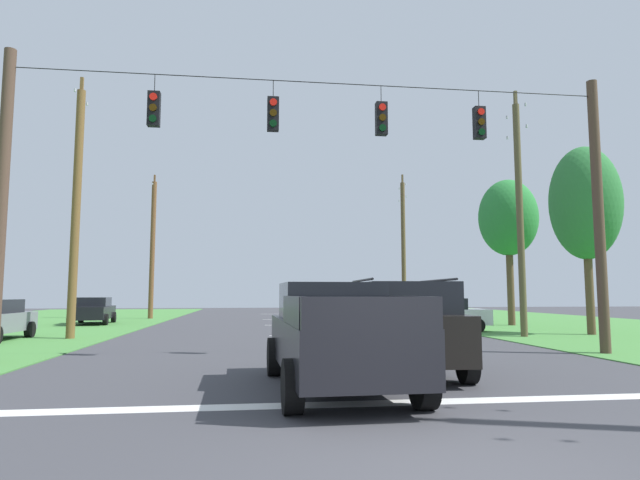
{
  "coord_description": "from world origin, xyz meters",
  "views": [
    {
      "loc": [
        -2.0,
        -5.28,
        1.74
      ],
      "look_at": [
        0.24,
        12.18,
        3.52
      ],
      "focal_mm": 29.81,
      "sensor_mm": 36.0,
      "label": 1
    }
  ],
  "objects_px": {
    "distant_car_crossing_white": "(440,314)",
    "utility_pole_mid_left": "(76,209)",
    "utility_pole_far_left": "(152,248)",
    "overhead_signal_span": "(322,191)",
    "tree_roadside_far_right": "(585,204)",
    "suv_black": "(399,324)",
    "pickup_truck": "(335,336)",
    "tree_roadside_right": "(508,219)",
    "utility_pole_far_right": "(403,246)",
    "distant_car_oncoming": "(93,310)",
    "utility_pole_mid_right": "(520,211)"
  },
  "relations": [
    {
      "from": "distant_car_crossing_white",
      "to": "utility_pole_far_left",
      "type": "xyz_separation_m",
      "value": [
        -15.46,
        14.21,
        4.09
      ]
    },
    {
      "from": "distant_car_crossing_white",
      "to": "tree_roadside_right",
      "type": "bearing_deg",
      "value": 34.92
    },
    {
      "from": "pickup_truck",
      "to": "utility_pole_mid_right",
      "type": "relative_size",
      "value": 0.54
    },
    {
      "from": "suv_black",
      "to": "distant_car_crossing_white",
      "type": "height_order",
      "value": "suv_black"
    },
    {
      "from": "utility_pole_far_left",
      "to": "utility_pole_mid_left",
      "type": "bearing_deg",
      "value": -89.98
    },
    {
      "from": "utility_pole_far_left",
      "to": "overhead_signal_span",
      "type": "bearing_deg",
      "value": -69.56
    },
    {
      "from": "distant_car_crossing_white",
      "to": "tree_roadside_far_right",
      "type": "height_order",
      "value": "tree_roadside_far_right"
    },
    {
      "from": "utility_pole_far_right",
      "to": "utility_pole_mid_right",
      "type": "bearing_deg",
      "value": -89.92
    },
    {
      "from": "utility_pole_mid_left",
      "to": "tree_roadside_far_right",
      "type": "height_order",
      "value": "utility_pole_mid_left"
    },
    {
      "from": "distant_car_oncoming",
      "to": "tree_roadside_far_right",
      "type": "distance_m",
      "value": 25.83
    },
    {
      "from": "overhead_signal_span",
      "to": "utility_pole_far_right",
      "type": "xyz_separation_m",
      "value": [
        8.9,
        22.57,
        0.59
      ]
    },
    {
      "from": "distant_car_crossing_white",
      "to": "distant_car_oncoming",
      "type": "distance_m",
      "value": 19.16
    },
    {
      "from": "suv_black",
      "to": "overhead_signal_span",
      "type": "bearing_deg",
      "value": 117.16
    },
    {
      "from": "utility_pole_mid_right",
      "to": "utility_pole_far_right",
      "type": "xyz_separation_m",
      "value": [
        -0.02,
        16.7,
        0.04
      ]
    },
    {
      "from": "distant_car_crossing_white",
      "to": "tree_roadside_far_right",
      "type": "bearing_deg",
      "value": -27.09
    },
    {
      "from": "overhead_signal_span",
      "to": "tree_roadside_right",
      "type": "distance_m",
      "value": 17.87
    },
    {
      "from": "utility_pole_mid_right",
      "to": "utility_pole_far_right",
      "type": "relative_size",
      "value": 0.98
    },
    {
      "from": "distant_car_crossing_white",
      "to": "utility_pole_far_left",
      "type": "relative_size",
      "value": 0.44
    },
    {
      "from": "pickup_truck",
      "to": "tree_roadside_right",
      "type": "bearing_deg",
      "value": 54.73
    },
    {
      "from": "pickup_truck",
      "to": "tree_roadside_far_right",
      "type": "height_order",
      "value": "tree_roadside_far_right"
    },
    {
      "from": "tree_roadside_right",
      "to": "tree_roadside_far_right",
      "type": "relative_size",
      "value": 1.0
    },
    {
      "from": "pickup_truck",
      "to": "suv_black",
      "type": "distance_m",
      "value": 2.52
    },
    {
      "from": "utility_pole_far_left",
      "to": "tree_roadside_right",
      "type": "height_order",
      "value": "utility_pole_far_left"
    },
    {
      "from": "pickup_truck",
      "to": "tree_roadside_far_right",
      "type": "relative_size",
      "value": 0.68
    },
    {
      "from": "overhead_signal_span",
      "to": "suv_black",
      "type": "height_order",
      "value": "overhead_signal_span"
    },
    {
      "from": "distant_car_crossing_white",
      "to": "utility_pole_far_right",
      "type": "relative_size",
      "value": 0.42
    },
    {
      "from": "distant_car_oncoming",
      "to": "utility_pole_mid_left",
      "type": "distance_m",
      "value": 11.03
    },
    {
      "from": "utility_pole_mid_right",
      "to": "overhead_signal_span",
      "type": "bearing_deg",
      "value": -146.67
    },
    {
      "from": "suv_black",
      "to": "distant_car_crossing_white",
      "type": "xyz_separation_m",
      "value": [
        5.31,
        12.0,
        -0.27
      ]
    },
    {
      "from": "distant_car_crossing_white",
      "to": "distant_car_oncoming",
      "type": "height_order",
      "value": "same"
    },
    {
      "from": "suv_black",
      "to": "utility_pole_mid_left",
      "type": "distance_m",
      "value": 14.74
    },
    {
      "from": "distant_car_oncoming",
      "to": "utility_pole_mid_right",
      "type": "height_order",
      "value": "utility_pole_mid_right"
    },
    {
      "from": "overhead_signal_span",
      "to": "tree_roadside_right",
      "type": "bearing_deg",
      "value": 47.25
    },
    {
      "from": "utility_pole_mid_left",
      "to": "tree_roadside_right",
      "type": "xyz_separation_m",
      "value": [
        20.86,
        5.85,
        0.82
      ]
    },
    {
      "from": "distant_car_crossing_white",
      "to": "utility_pole_mid_left",
      "type": "bearing_deg",
      "value": -172.36
    },
    {
      "from": "overhead_signal_span",
      "to": "utility_pole_mid_left",
      "type": "xyz_separation_m",
      "value": [
        -8.76,
        7.24,
        0.49
      ]
    },
    {
      "from": "utility_pole_far_right",
      "to": "tree_roadside_far_right",
      "type": "xyz_separation_m",
      "value": [
        3.34,
        -16.1,
        0.43
      ]
    },
    {
      "from": "overhead_signal_span",
      "to": "tree_roadside_far_right",
      "type": "height_order",
      "value": "overhead_signal_span"
    },
    {
      "from": "utility_pole_far_right",
      "to": "utility_pole_far_left",
      "type": "bearing_deg",
      "value": 176.91
    },
    {
      "from": "suv_black",
      "to": "tree_roadside_far_right",
      "type": "relative_size",
      "value": 0.61
    },
    {
      "from": "distant_car_crossing_white",
      "to": "tree_roadside_right",
      "type": "distance_m",
      "value": 8.32
    },
    {
      "from": "suv_black",
      "to": "utility_pole_mid_left",
      "type": "relative_size",
      "value": 0.47
    },
    {
      "from": "utility_pole_mid_left",
      "to": "tree_roadside_far_right",
      "type": "bearing_deg",
      "value": -2.09
    },
    {
      "from": "pickup_truck",
      "to": "utility_pole_mid_right",
      "type": "xyz_separation_m",
      "value": [
        9.27,
        10.39,
        4.13
      ]
    },
    {
      "from": "overhead_signal_span",
      "to": "tree_roadside_far_right",
      "type": "relative_size",
      "value": 2.09
    },
    {
      "from": "utility_pole_mid_left",
      "to": "utility_pole_far_left",
      "type": "xyz_separation_m",
      "value": [
        -0.0,
        16.28,
        -0.16
      ]
    },
    {
      "from": "distant_car_crossing_white",
      "to": "distant_car_oncoming",
      "type": "relative_size",
      "value": 0.98
    },
    {
      "from": "utility_pole_far_left",
      "to": "distant_car_crossing_white",
      "type": "bearing_deg",
      "value": -42.6
    },
    {
      "from": "utility_pole_far_right",
      "to": "tree_roadside_right",
      "type": "height_order",
      "value": "utility_pole_far_right"
    },
    {
      "from": "tree_roadside_right",
      "to": "tree_roadside_far_right",
      "type": "bearing_deg",
      "value": -88.8
    }
  ]
}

